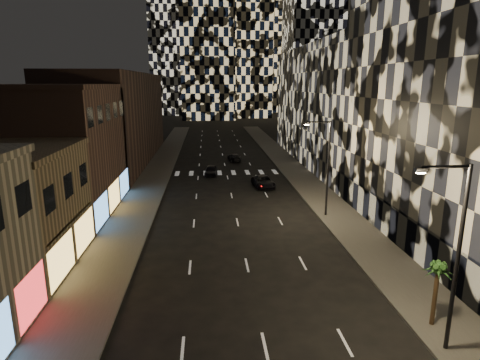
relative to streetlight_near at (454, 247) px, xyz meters
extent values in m
cube|color=#47443F|center=(-18.35, 40.00, -5.28)|extent=(4.00, 120.00, 0.15)
cube|color=#47443F|center=(1.65, 40.00, -5.28)|extent=(4.00, 120.00, 0.15)
cube|color=#4C4C47|center=(-16.25, 40.00, -5.28)|extent=(0.20, 120.00, 0.15)
cube|color=#4C4C47|center=(-0.45, 40.00, -5.28)|extent=(0.20, 120.00, 0.15)
cube|color=#4F362C|center=(-25.35, 23.50, 0.65)|extent=(10.00, 15.00, 12.00)
cube|color=#4F362C|center=(-25.35, 50.00, 1.65)|extent=(10.00, 40.00, 14.00)
cube|color=#383838|center=(3.95, 14.50, -3.85)|extent=(0.60, 25.00, 3.00)
cube|color=#232326|center=(11.65, 47.00, 3.65)|extent=(16.00, 40.00, 18.00)
cylinder|color=black|center=(0.25, 0.00, -0.70)|extent=(0.20, 0.20, 9.00)
cylinder|color=black|center=(-0.85, 0.00, 3.70)|extent=(2.20, 0.14, 0.14)
cube|color=black|center=(-1.95, 0.00, 3.58)|extent=(0.50, 0.25, 0.18)
cube|color=#FFEAB2|center=(-1.95, 0.00, 3.46)|extent=(0.35, 0.18, 0.06)
cylinder|color=black|center=(0.25, 20.00, -0.70)|extent=(0.20, 0.20, 9.00)
cylinder|color=black|center=(-0.85, 20.00, 3.70)|extent=(2.20, 0.14, 0.14)
cube|color=black|center=(-1.95, 20.00, 3.58)|extent=(0.50, 0.25, 0.18)
cube|color=#FFEAB2|center=(-1.95, 20.00, 3.46)|extent=(0.35, 0.18, 0.06)
imported|color=black|center=(-10.58, 38.48, -4.66)|extent=(1.97, 4.18, 1.38)
imported|color=black|center=(-6.64, 48.71, -4.76)|extent=(2.21, 4.30, 1.19)
imported|color=black|center=(-4.21, 31.47, -4.68)|extent=(2.69, 5.05, 1.35)
cylinder|color=#47331E|center=(0.65, 1.94, -3.69)|extent=(0.23, 0.23, 3.03)
sphere|color=#204719|center=(0.65, 1.94, -2.03)|extent=(0.66, 0.66, 0.66)
cone|color=#204719|center=(0.88, 1.88, -2.08)|extent=(1.34, 0.56, 0.80)
cone|color=#204719|center=(0.83, 2.08, -2.08)|extent=(1.20, 1.02, 0.80)
cone|color=#204719|center=(0.65, 2.17, -2.08)|extent=(0.28, 1.32, 0.80)
cone|color=#204719|center=(0.46, 2.09, -2.08)|extent=(1.19, 1.03, 0.80)
cone|color=#204719|center=(0.41, 1.89, -2.08)|extent=(1.34, 0.54, 0.80)
cone|color=#204719|center=(0.54, 1.73, -2.08)|extent=(0.82, 1.30, 0.80)
cone|color=#204719|center=(0.75, 1.72, -2.08)|extent=(0.80, 1.30, 0.80)
camera|label=1|loc=(-10.95, -15.92, 7.18)|focal=30.00mm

